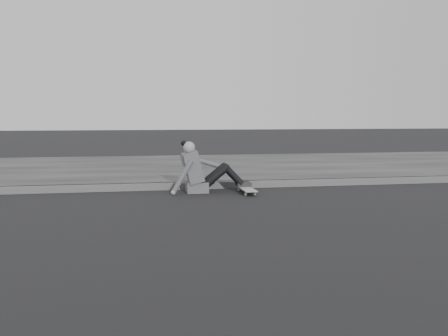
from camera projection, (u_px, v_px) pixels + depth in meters
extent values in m
plane|color=black|center=(398.00, 212.00, 6.73)|extent=(80.00, 80.00, 0.00)
cube|color=#4C4C4C|center=(326.00, 182.00, 9.25)|extent=(24.00, 0.16, 0.12)
cube|color=#313131|center=(279.00, 166.00, 12.21)|extent=(24.00, 6.00, 0.12)
cylinder|color=#A6A6A0|center=(246.00, 194.00, 8.06)|extent=(0.03, 0.05, 0.05)
cylinder|color=#A6A6A0|center=(255.00, 194.00, 8.08)|extent=(0.03, 0.05, 0.05)
cylinder|color=#A6A6A0|center=(239.00, 189.00, 8.57)|extent=(0.03, 0.05, 0.05)
cylinder|color=#A6A6A0|center=(247.00, 189.00, 8.59)|extent=(0.03, 0.05, 0.05)
cube|color=#2A2A2D|center=(250.00, 192.00, 8.07)|extent=(0.16, 0.04, 0.03)
cube|color=#2A2A2D|center=(243.00, 188.00, 8.58)|extent=(0.16, 0.04, 0.03)
cube|color=gray|center=(246.00, 188.00, 8.32)|extent=(0.20, 0.78, 0.02)
cube|color=#4A4A4D|center=(197.00, 187.00, 8.42)|extent=(0.36, 0.34, 0.18)
cube|color=#4A4A4D|center=(193.00, 167.00, 8.37)|extent=(0.37, 0.40, 0.57)
cube|color=#4A4A4D|center=(185.00, 160.00, 8.34)|extent=(0.14, 0.30, 0.20)
cylinder|color=gray|center=(190.00, 153.00, 8.34)|extent=(0.09, 0.09, 0.08)
sphere|color=gray|center=(189.00, 147.00, 8.33)|extent=(0.20, 0.20, 0.20)
sphere|color=black|center=(184.00, 143.00, 8.32)|extent=(0.09, 0.09, 0.09)
cylinder|color=black|center=(216.00, 176.00, 8.37)|extent=(0.43, 0.13, 0.39)
cylinder|color=black|center=(215.00, 175.00, 8.54)|extent=(0.43, 0.13, 0.39)
cylinder|color=black|center=(234.00, 176.00, 8.42)|extent=(0.35, 0.11, 0.36)
cylinder|color=black|center=(232.00, 174.00, 8.60)|extent=(0.35, 0.11, 0.36)
sphere|color=black|center=(226.00, 168.00, 8.38)|extent=(0.13, 0.13, 0.13)
sphere|color=black|center=(224.00, 167.00, 8.56)|extent=(0.13, 0.13, 0.13)
cube|color=#252525|center=(244.00, 185.00, 8.47)|extent=(0.24, 0.08, 0.07)
cube|color=#252525|center=(242.00, 183.00, 8.65)|extent=(0.24, 0.08, 0.07)
cylinder|color=#4A4A4D|center=(182.00, 177.00, 8.15)|extent=(0.38, 0.08, 0.58)
sphere|color=gray|center=(173.00, 193.00, 8.14)|extent=(0.08, 0.08, 0.08)
cylinder|color=#4A4A4D|center=(206.00, 162.00, 8.57)|extent=(0.48, 0.08, 0.21)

